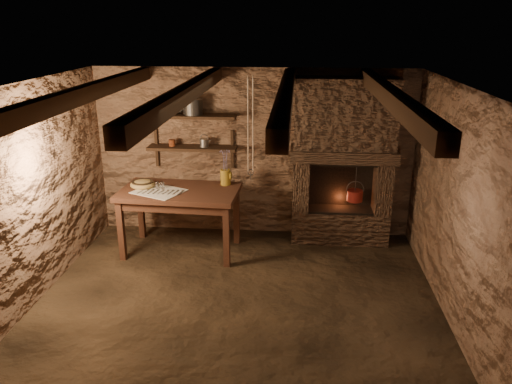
# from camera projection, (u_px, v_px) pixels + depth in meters

# --- Properties ---
(floor) EXTENTS (4.50, 4.50, 0.00)m
(floor) POSITION_uv_depth(u_px,v_px,m) (238.00, 300.00, 5.64)
(floor) COLOR black
(floor) RESTS_ON ground
(back_wall) EXTENTS (4.50, 0.04, 2.40)m
(back_wall) POSITION_uv_depth(u_px,v_px,m) (253.00, 153.00, 7.13)
(back_wall) COLOR brown
(back_wall) RESTS_ON floor
(front_wall) EXTENTS (4.50, 0.04, 2.40)m
(front_wall) POSITION_uv_depth(u_px,v_px,m) (201.00, 302.00, 3.36)
(front_wall) COLOR brown
(front_wall) RESTS_ON floor
(left_wall) EXTENTS (0.04, 4.00, 2.40)m
(left_wall) POSITION_uv_depth(u_px,v_px,m) (31.00, 195.00, 5.43)
(left_wall) COLOR brown
(left_wall) RESTS_ON floor
(right_wall) EXTENTS (0.04, 4.00, 2.40)m
(right_wall) POSITION_uv_depth(u_px,v_px,m) (456.00, 207.00, 5.07)
(right_wall) COLOR brown
(right_wall) RESTS_ON floor
(ceiling) EXTENTS (4.50, 4.00, 0.04)m
(ceiling) POSITION_uv_depth(u_px,v_px,m) (235.00, 85.00, 4.86)
(ceiling) COLOR black
(ceiling) RESTS_ON back_wall
(beam_far_left) EXTENTS (0.14, 3.95, 0.16)m
(beam_far_left) POSITION_uv_depth(u_px,v_px,m) (87.00, 93.00, 5.00)
(beam_far_left) COLOR black
(beam_far_left) RESTS_ON ceiling
(beam_mid_left) EXTENTS (0.14, 3.95, 0.16)m
(beam_mid_left) POSITION_uv_depth(u_px,v_px,m) (185.00, 94.00, 4.93)
(beam_mid_left) COLOR black
(beam_mid_left) RESTS_ON ceiling
(beam_mid_right) EXTENTS (0.14, 3.95, 0.16)m
(beam_mid_right) POSITION_uv_depth(u_px,v_px,m) (286.00, 95.00, 4.85)
(beam_mid_right) COLOR black
(beam_mid_right) RESTS_ON ceiling
(beam_far_right) EXTENTS (0.14, 3.95, 0.16)m
(beam_far_right) POSITION_uv_depth(u_px,v_px,m) (391.00, 96.00, 4.77)
(beam_far_right) COLOR black
(beam_far_right) RESTS_ON ceiling
(shelf_lower) EXTENTS (1.25, 0.30, 0.04)m
(shelf_lower) POSITION_uv_depth(u_px,v_px,m) (192.00, 148.00, 7.02)
(shelf_lower) COLOR black
(shelf_lower) RESTS_ON back_wall
(shelf_upper) EXTENTS (1.25, 0.30, 0.04)m
(shelf_upper) POSITION_uv_depth(u_px,v_px,m) (191.00, 116.00, 6.87)
(shelf_upper) COLOR black
(shelf_upper) RESTS_ON back_wall
(hearth) EXTENTS (1.43, 0.51, 2.30)m
(hearth) POSITION_uv_depth(u_px,v_px,m) (343.00, 157.00, 6.81)
(hearth) COLOR #312118
(hearth) RESTS_ON floor
(work_table) EXTENTS (1.59, 0.97, 0.88)m
(work_table) POSITION_uv_depth(u_px,v_px,m) (181.00, 218.00, 6.71)
(work_table) COLOR #371D13
(work_table) RESTS_ON floor
(linen_cloth) EXTENTS (0.75, 0.69, 0.01)m
(linen_cloth) POSITION_uv_depth(u_px,v_px,m) (159.00, 191.00, 6.50)
(linen_cloth) COLOR beige
(linen_cloth) RESTS_ON work_table
(pewter_cutlery_row) EXTENTS (0.54, 0.38, 0.01)m
(pewter_cutlery_row) POSITION_uv_depth(u_px,v_px,m) (158.00, 191.00, 6.48)
(pewter_cutlery_row) COLOR gray
(pewter_cutlery_row) RESTS_ON linen_cloth
(drinking_glasses) EXTENTS (0.19, 0.06, 0.08)m
(drinking_glasses) POSITION_uv_depth(u_px,v_px,m) (162.00, 185.00, 6.59)
(drinking_glasses) COLOR white
(drinking_glasses) RESTS_ON linen_cloth
(stoneware_jug) EXTENTS (0.15, 0.14, 0.49)m
(stoneware_jug) POSITION_uv_depth(u_px,v_px,m) (226.00, 170.00, 6.71)
(stoneware_jug) COLOR #A78120
(stoneware_jug) RESTS_ON work_table
(wooden_bowl) EXTENTS (0.33, 0.33, 0.12)m
(wooden_bowl) POSITION_uv_depth(u_px,v_px,m) (143.00, 184.00, 6.66)
(wooden_bowl) COLOR #A48347
(wooden_bowl) RESTS_ON work_table
(iron_stockpot) EXTENTS (0.31, 0.31, 0.20)m
(iron_stockpot) POSITION_uv_depth(u_px,v_px,m) (193.00, 107.00, 6.83)
(iron_stockpot) COLOR #2A2725
(iron_stockpot) RESTS_ON shelf_upper
(tin_pan) EXTENTS (0.27, 0.19, 0.25)m
(tin_pan) POSITION_uv_depth(u_px,v_px,m) (175.00, 104.00, 6.93)
(tin_pan) COLOR gray
(tin_pan) RESTS_ON shelf_upper
(small_kettle) EXTENTS (0.19, 0.17, 0.17)m
(small_kettle) POSITION_uv_depth(u_px,v_px,m) (204.00, 143.00, 6.98)
(small_kettle) COLOR gray
(small_kettle) RESTS_ON shelf_lower
(rusty_tin) EXTENTS (0.11, 0.11, 0.09)m
(rusty_tin) POSITION_uv_depth(u_px,v_px,m) (172.00, 143.00, 7.02)
(rusty_tin) COLOR #622813
(rusty_tin) RESTS_ON shelf_lower
(red_pot) EXTENTS (0.26, 0.26, 0.54)m
(red_pot) POSITION_uv_depth(u_px,v_px,m) (355.00, 195.00, 6.91)
(red_pot) COLOR maroon
(red_pot) RESTS_ON hearth
(hanging_ropes) EXTENTS (0.08, 0.08, 1.20)m
(hanging_ropes) POSITION_uv_depth(u_px,v_px,m) (250.00, 125.00, 6.04)
(hanging_ropes) COLOR beige
(hanging_ropes) RESTS_ON ceiling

